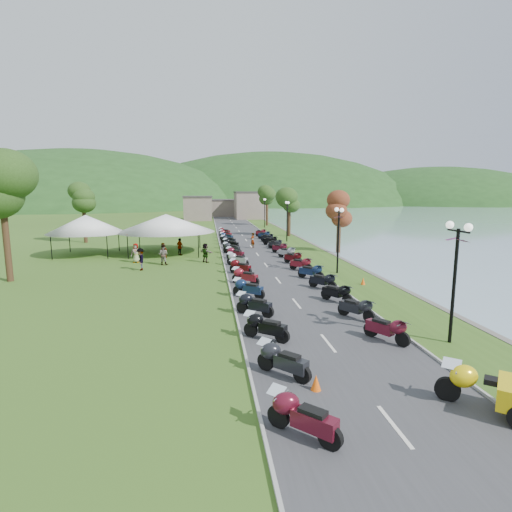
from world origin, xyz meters
name	(u,v)px	position (x,y,z in m)	size (l,w,h in m)	color
ground	(365,390)	(0.00, 0.00, 0.00)	(400.00, 400.00, 0.00)	#456F22
road	(246,240)	(0.00, 40.00, 0.01)	(7.00, 120.00, 0.02)	#3F3F42
hills_backdrop	(217,204)	(0.00, 200.00, 0.00)	(360.00, 120.00, 76.00)	#285621
far_building	(220,207)	(-2.00, 85.00, 2.50)	(18.00, 16.00, 5.00)	gray
yellow_trike	(487,390)	(3.00, -1.55, 0.63)	(2.74, 1.71, 1.26)	yellow
moto_row_left	(237,260)	(-2.49, 21.92, 0.55)	(2.60, 50.64, 1.10)	#331411
moto_row_right	(289,255)	(2.42, 23.90, 0.55)	(2.60, 42.34, 1.10)	#331411
streetlamp_near	(454,285)	(5.08, 3.47, 2.50)	(1.40, 1.40, 5.00)	black
vendor_tent_main	(167,234)	(-9.11, 30.04, 2.00)	(6.56, 6.56, 4.00)	white
vendor_tent_side	(87,235)	(-16.83, 29.63, 2.00)	(5.00, 5.00, 4.00)	white
tree_park_left	(3,202)	(-18.84, 18.07, 5.53)	(3.98, 3.98, 11.07)	#31571C
tree_lakeside	(339,220)	(8.47, 28.23, 3.39)	(2.44, 2.44, 6.78)	#31571C
pedestrian_a	(164,265)	(-8.72, 23.37, 0.00)	(0.69, 0.51, 1.90)	slate
pedestrian_b	(164,265)	(-8.77, 23.27, 0.00)	(0.86, 0.47, 1.77)	slate
pedestrian_c	(141,270)	(-10.32, 21.03, 0.00)	(1.16, 0.48, 1.80)	slate
traffic_cone_near	(316,383)	(-1.57, 0.18, 0.26)	(0.34, 0.34, 0.53)	#F2590C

